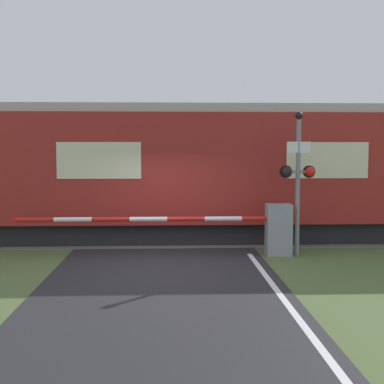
# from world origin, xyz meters

# --- Properties ---
(ground_plane) EXTENTS (80.00, 80.00, 0.00)m
(ground_plane) POSITION_xyz_m (0.00, 0.00, 0.00)
(ground_plane) COLOR #4C6033
(track_bed) EXTENTS (36.00, 3.20, 0.13)m
(track_bed) POSITION_xyz_m (0.00, 3.40, 0.02)
(track_bed) COLOR #666056
(track_bed) RESTS_ON ground_plane
(train) EXTENTS (21.42, 2.96, 3.76)m
(train) POSITION_xyz_m (4.23, 3.40, 1.93)
(train) COLOR black
(train) RESTS_ON ground_plane
(crossing_barrier) EXTENTS (6.69, 0.44, 1.25)m
(crossing_barrier) POSITION_xyz_m (2.18, 0.94, 0.68)
(crossing_barrier) COLOR gray
(crossing_barrier) RESTS_ON ground_plane
(signal_post) EXTENTS (0.86, 0.26, 3.46)m
(signal_post) POSITION_xyz_m (3.22, 0.91, 1.96)
(signal_post) COLOR gray
(signal_post) RESTS_ON ground_plane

